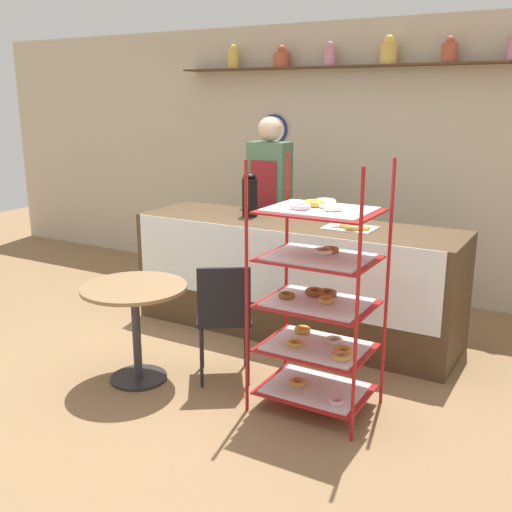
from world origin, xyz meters
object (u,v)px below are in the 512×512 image
(pastry_rack, at_px, (318,299))
(person_worker, at_px, (269,202))
(coffee_carafe, at_px, (250,195))
(cafe_chair, at_px, (224,311))
(cafe_table, at_px, (135,309))
(donut_tray_counter, at_px, (349,226))

(pastry_rack, relative_size, person_worker, 0.90)
(pastry_rack, distance_m, coffee_carafe, 1.68)
(coffee_carafe, bearing_deg, cafe_chair, -67.87)
(person_worker, distance_m, cafe_table, 2.00)
(coffee_carafe, bearing_deg, donut_tray_counter, -3.59)
(pastry_rack, distance_m, cafe_table, 1.31)
(pastry_rack, xyz_separation_m, donut_tray_counter, (-0.23, 1.08, 0.24))
(cafe_table, relative_size, cafe_chair, 0.85)
(pastry_rack, xyz_separation_m, coffee_carafe, (-1.17, 1.14, 0.41))
(cafe_table, xyz_separation_m, cafe_chair, (0.56, 0.28, 0.00))
(pastry_rack, height_order, coffee_carafe, pastry_rack)
(donut_tray_counter, bearing_deg, coffee_carafe, 176.41)
(cafe_table, height_order, coffee_carafe, coffee_carafe)
(pastry_rack, height_order, person_worker, person_worker)
(pastry_rack, relative_size, donut_tray_counter, 4.11)
(cafe_table, bearing_deg, pastry_rack, 12.39)
(pastry_rack, bearing_deg, donut_tray_counter, 101.86)
(person_worker, relative_size, donut_tray_counter, 4.57)
(pastry_rack, bearing_deg, cafe_table, -167.61)
(pastry_rack, distance_m, cafe_chair, 0.74)
(cafe_chair, xyz_separation_m, coffee_carafe, (-0.46, 1.14, 0.61))
(cafe_chair, height_order, donut_tray_counter, donut_tray_counter)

